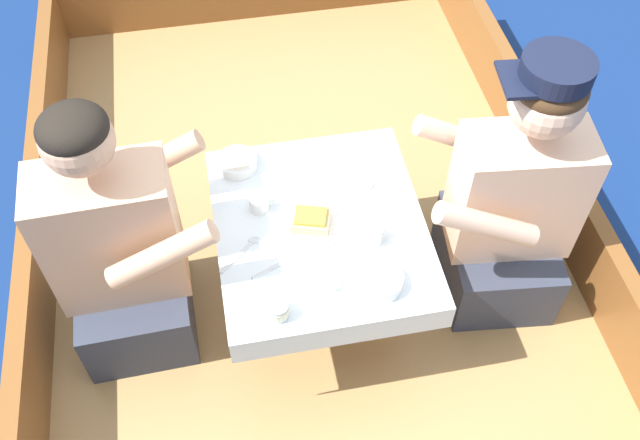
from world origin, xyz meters
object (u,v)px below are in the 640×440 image
at_px(person_starboard, 511,206).
at_px(sandwich, 311,220).
at_px(person_port, 121,253).
at_px(coffee_cup_port, 371,234).
at_px(tin_can, 278,310).
at_px(coffee_cup_starboard, 259,203).

bearing_deg(person_starboard, sandwich, 4.19).
bearing_deg(person_port, coffee_cup_port, -10.34).
relative_size(person_starboard, tin_can, 15.27).
bearing_deg(tin_can, coffee_cup_starboard, 89.88).
relative_size(person_starboard, sandwich, 7.34).
relative_size(person_port, coffee_cup_starboard, 11.08).
distance_m(person_port, tin_can, 0.57).
bearing_deg(person_port, coffee_cup_starboard, 7.34).
bearing_deg(tin_can, person_port, 143.34).
distance_m(coffee_cup_port, tin_can, 0.39).
distance_m(person_starboard, coffee_cup_starboard, 0.82).
xyz_separation_m(person_starboard, coffee_cup_port, (-0.49, -0.06, 0.05)).
distance_m(person_starboard, tin_can, 0.86).
bearing_deg(coffee_cup_starboard, person_starboard, -8.85).
distance_m(sandwich, tin_can, 0.34).
height_order(person_starboard, tin_can, person_starboard).
xyz_separation_m(person_port, tin_can, (0.45, -0.34, 0.06)).
relative_size(sandwich, coffee_cup_starboard, 1.54).
distance_m(coffee_cup_starboard, tin_can, 0.41).
distance_m(person_starboard, coffee_cup_port, 0.50).
xyz_separation_m(sandwich, coffee_cup_starboard, (-0.15, 0.10, -0.00)).
bearing_deg(sandwich, coffee_cup_port, -26.72).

